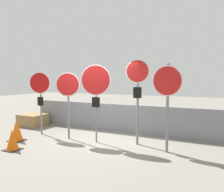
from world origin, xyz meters
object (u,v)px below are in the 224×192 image
object	(u,v)px
stop_sign_1	(68,90)
traffic_cone_0	(17,130)
stop_sign_3	(137,84)
traffic_cone_1	(12,140)
stop_sign_2	(96,84)
stop_sign_0	(40,89)
stop_sign_4	(167,90)
storage_crate	(33,120)

from	to	relation	value
stop_sign_1	traffic_cone_0	distance (m)	2.10
stop_sign_3	traffic_cone_1	distance (m)	3.93
stop_sign_1	traffic_cone_0	world-z (taller)	stop_sign_1
stop_sign_1	stop_sign_2	bearing A→B (deg)	-24.15
stop_sign_0	stop_sign_2	xyz separation A→B (m)	(2.31, -0.04, 0.18)
stop_sign_0	stop_sign_2	distance (m)	2.32
stop_sign_2	traffic_cone_1	world-z (taller)	stop_sign_2
stop_sign_3	traffic_cone_1	xyz separation A→B (m)	(-3.00, -2.00, -1.57)
stop_sign_4	stop_sign_3	bearing A→B (deg)	168.06
traffic_cone_1	storage_crate	distance (m)	3.21
stop_sign_2	stop_sign_3	distance (m)	1.28
stop_sign_3	stop_sign_4	xyz separation A→B (m)	(0.95, -0.34, -0.15)
stop_sign_2	traffic_cone_1	size ratio (longest dim) A/B	4.21
stop_sign_2	traffic_cone_0	xyz separation A→B (m)	(-2.42, -0.93, -1.49)
stop_sign_0	stop_sign_2	bearing A→B (deg)	-21.45
stop_sign_4	traffic_cone_1	world-z (taller)	stop_sign_4
stop_sign_0	storage_crate	world-z (taller)	stop_sign_0
traffic_cone_1	storage_crate	world-z (taller)	traffic_cone_1
stop_sign_2	stop_sign_4	xyz separation A→B (m)	(2.19, 0.01, -0.13)
stop_sign_0	storage_crate	distance (m)	2.14
stop_sign_1	traffic_cone_1	bearing A→B (deg)	-141.79
stop_sign_4	traffic_cone_1	xyz separation A→B (m)	(-3.95, -1.66, -1.42)
stop_sign_3	traffic_cone_1	world-z (taller)	stop_sign_3
stop_sign_2	storage_crate	bearing A→B (deg)	149.98
stop_sign_2	storage_crate	world-z (taller)	stop_sign_2
storage_crate	stop_sign_0	bearing A→B (deg)	-34.34
traffic_cone_0	stop_sign_2	bearing A→B (deg)	21.10
traffic_cone_0	stop_sign_1	bearing A→B (deg)	32.32
stop_sign_1	stop_sign_4	distance (m)	3.21
stop_sign_1	stop_sign_0	bearing A→B (deg)	149.26
traffic_cone_0	traffic_cone_1	bearing A→B (deg)	-47.40
stop_sign_2	traffic_cone_0	size ratio (longest dim) A/B	3.49
stop_sign_1	stop_sign_4	xyz separation A→B (m)	(3.21, 0.06, 0.06)
stop_sign_0	stop_sign_3	world-z (taller)	stop_sign_3
stop_sign_1	stop_sign_3	world-z (taller)	stop_sign_3
stop_sign_2	stop_sign_4	distance (m)	2.19
storage_crate	traffic_cone_0	bearing A→B (deg)	-56.99
stop_sign_3	stop_sign_4	distance (m)	1.02
stop_sign_2	traffic_cone_0	bearing A→B (deg)	-174.31
stop_sign_3	stop_sign_1	bearing A→B (deg)	179.47
traffic_cone_1	stop_sign_2	bearing A→B (deg)	43.07
stop_sign_0	traffic_cone_1	bearing A→B (deg)	-92.63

